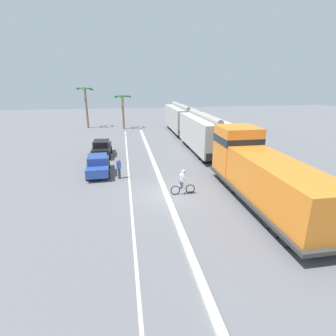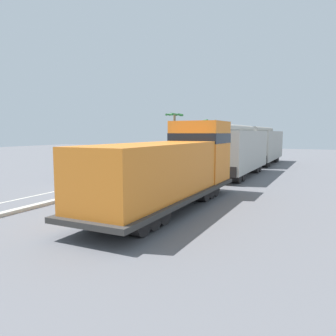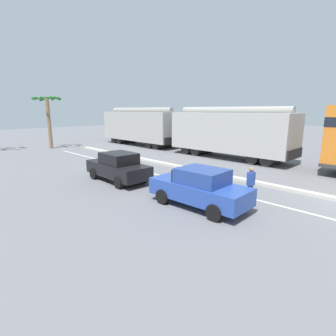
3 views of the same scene
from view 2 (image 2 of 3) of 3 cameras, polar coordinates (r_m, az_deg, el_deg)
ground_plane at (r=20.57m, az=-11.45°, el=-3.89°), size 120.00×120.00×0.00m
median_curb at (r=25.51m, az=-3.21°, el=-1.65°), size 0.36×36.00×0.16m
lane_stripe at (r=26.77m, az=-7.69°, el=-1.49°), size 0.14×36.00×0.01m
locomotive at (r=15.84m, az=1.03°, el=-0.20°), size 3.10×11.61×4.20m
hopper_car_lead at (r=27.28m, az=11.97°, el=2.94°), size 2.90×10.60×4.18m
hopper_car_middle at (r=38.62m, az=16.23°, el=3.75°), size 2.90×10.60×4.18m
parked_car_blue at (r=27.36m, az=-13.12°, el=0.28°), size 1.95×4.26×1.62m
parked_car_black at (r=32.02m, az=-6.75°, el=1.24°), size 1.91×4.24×1.62m
cyclist at (r=19.69m, az=-9.06°, el=-1.89°), size 1.71×0.48×1.71m
palm_tree_near at (r=45.09m, az=6.86°, el=6.91°), size 2.65×2.78×5.46m
palm_tree_far at (r=49.01m, az=1.15°, el=7.79°), size 2.69×2.74×6.60m
pedestrian_by_cars at (r=25.24m, az=-12.06°, el=-0.11°), size 0.34×0.22×1.62m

